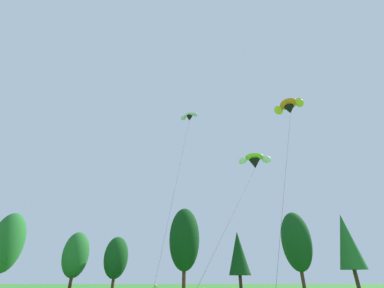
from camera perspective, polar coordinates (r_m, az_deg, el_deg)
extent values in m
ellipsoid|color=#236628|center=(58.49, -35.44, -17.12)|extent=(5.24, 5.24, 9.99)
cylinder|color=#472D19|center=(53.06, -25.20, -26.09)|extent=(0.54, 0.54, 2.37)
ellipsoid|color=#236628|center=(53.18, -24.17, -21.26)|extent=(4.36, 4.36, 7.43)
cylinder|color=#472D19|center=(52.43, -17.02, -27.41)|extent=(0.53, 0.53, 2.23)
ellipsoid|color=#144719|center=(52.52, -16.34, -22.78)|extent=(4.20, 4.20, 6.97)
cylinder|color=#472D19|center=(52.34, -1.81, -27.66)|extent=(0.66, 0.66, 3.63)
ellipsoid|color=#0F3D14|center=(52.77, -1.69, -20.05)|extent=(5.71, 5.71, 11.38)
cylinder|color=#472D19|center=(50.07, 10.64, -27.93)|extent=(0.55, 0.55, 2.50)
cone|color=#0F3D14|center=(50.22, 10.14, -22.44)|extent=(3.72, 3.72, 7.13)
cylinder|color=#472D19|center=(58.51, 23.21, -25.74)|extent=(0.65, 0.65, 3.58)
ellipsoid|color=#144719|center=(58.88, 21.92, -19.13)|extent=(5.66, 5.66, 11.21)
cylinder|color=#472D19|center=(59.16, 32.51, -23.95)|extent=(0.64, 0.64, 3.44)
cone|color=#236628|center=(59.48, 30.86, -17.75)|extent=(4.51, 4.51, 9.80)
sphere|color=tan|center=(22.84, -8.03, -28.43)|extent=(0.22, 0.22, 0.22)
ellipsoid|color=white|center=(36.87, -0.62, 6.47)|extent=(1.75, 1.53, 0.65)
ellipsoid|color=silver|center=(36.36, 0.68, 6.50)|extent=(1.03, 0.98, 0.80)
ellipsoid|color=silver|center=(37.11, -1.91, 5.75)|extent=(1.05, 1.05, 0.80)
cone|color=black|center=(36.62, -0.57, 5.65)|extent=(1.15, 1.15, 0.72)
cylinder|color=black|center=(28.27, -3.39, -8.02)|extent=(2.86, 8.08, 20.50)
ellipsoid|color=#93D633|center=(30.54, 13.52, -2.79)|extent=(2.28, 1.67, 0.93)
ellipsoid|color=white|center=(30.59, 16.05, -3.28)|extent=(1.19, 1.29, 1.14)
ellipsoid|color=white|center=(30.24, 11.11, -3.58)|extent=(1.37, 1.32, 1.14)
cone|color=black|center=(30.33, 13.66, -4.29)|extent=(1.35, 1.35, 1.02)
cylinder|color=black|center=(21.56, 10.07, -12.85)|extent=(7.35, 12.92, 11.47)
ellipsoid|color=orange|center=(26.30, 20.38, 8.24)|extent=(1.98, 1.94, 0.99)
ellipsoid|color=yellow|center=(25.96, 22.52, 8.43)|extent=(1.16, 1.28, 1.08)
ellipsoid|color=yellow|center=(26.38, 18.48, 7.05)|extent=(1.25, 1.20, 1.08)
cone|color=black|center=(26.06, 20.68, 7.02)|extent=(1.25, 1.25, 0.76)
cylinder|color=black|center=(19.20, 19.87, -5.75)|extent=(5.50, 6.23, 14.06)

